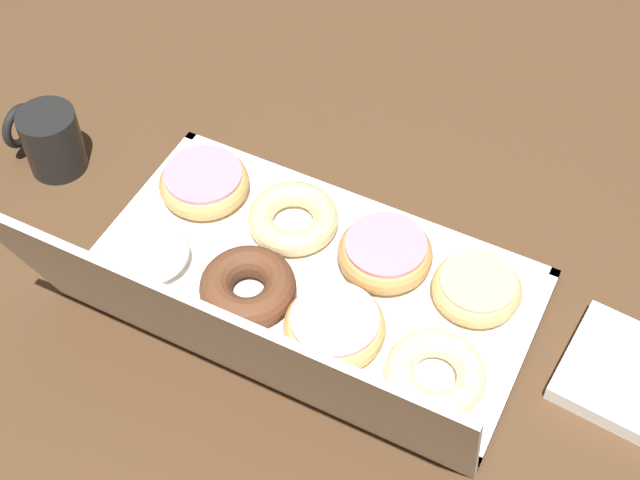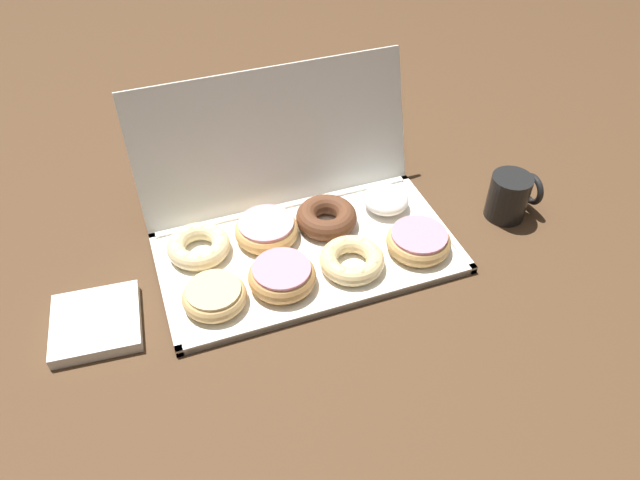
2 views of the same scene
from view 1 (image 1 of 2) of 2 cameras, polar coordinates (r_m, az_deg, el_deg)
ground_plane at (r=1.10m, az=-0.41°, el=-2.73°), size 3.00×3.00×0.00m
donut_box at (r=1.10m, az=-0.41°, el=-2.57°), size 0.53×0.28×0.01m
box_lid_open at (r=0.91m, az=-5.90°, el=-6.50°), size 0.53×0.09×0.26m
glazed_ring_donut_0 at (r=1.08m, az=9.84°, el=-3.00°), size 0.11×0.11×0.04m
pink_frosted_donut_1 at (r=1.10m, az=4.13°, el=-0.81°), size 0.12×0.12×0.04m
cruller_donut_2 at (r=1.13m, az=-1.70°, el=1.40°), size 0.11×0.11×0.03m
pink_frosted_donut_3 at (r=1.18m, az=-7.31°, el=3.63°), size 0.12×0.12×0.04m
cruller_donut_4 at (r=1.01m, az=7.29°, el=-8.30°), size 0.11×0.11×0.03m
pink_frosted_donut_5 at (r=1.03m, az=0.93°, el=-5.45°), size 0.12×0.12×0.04m
chocolate_cake_ring_donut_6 at (r=1.07m, az=-4.57°, el=-2.96°), size 0.11×0.11×0.04m
powdered_filled_donut_7 at (r=1.11m, az=-10.44°, el=-0.82°), size 0.09×0.09×0.04m
coffee_mug at (r=1.25m, az=-16.66°, el=6.13°), size 0.10×0.08×0.09m
napkin_stack at (r=1.08m, az=18.75°, el=-8.08°), size 0.15×0.15×0.02m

